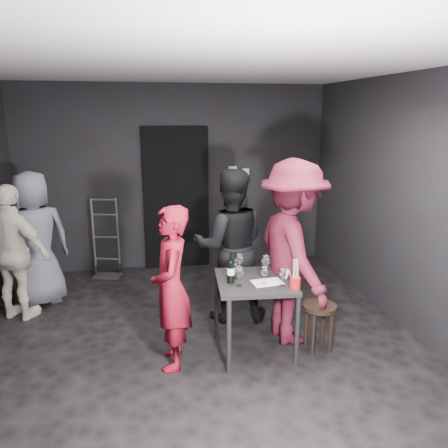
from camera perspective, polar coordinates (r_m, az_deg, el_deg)
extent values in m
cube|color=black|center=(4.58, -3.05, -15.63)|extent=(4.50, 5.00, 0.02)
cube|color=silver|center=(3.99, -3.60, 20.24)|extent=(4.50, 5.00, 0.02)
cube|color=black|center=(6.52, -6.34, 5.99)|extent=(4.50, 0.04, 2.70)
cube|color=black|center=(1.80, 8.28, -17.33)|extent=(4.50, 0.04, 2.70)
cube|color=black|center=(4.91, 23.70, 2.11)|extent=(0.04, 5.00, 2.70)
cube|color=black|center=(6.52, -6.23, 3.31)|extent=(0.95, 0.10, 2.10)
cube|color=#B7B7B2|center=(6.59, 1.11, 7.03)|extent=(0.12, 0.06, 0.12)
cube|color=#B7B7B2|center=(6.64, 2.81, 6.64)|extent=(0.10, 0.06, 0.14)
cylinder|color=#B2B2B7|center=(6.48, -16.66, -1.72)|extent=(0.03, 0.03, 1.12)
cylinder|color=#B2B2B7|center=(6.45, -13.68, -1.58)|extent=(0.03, 0.03, 1.12)
cube|color=#B2B2B7|center=(6.53, -14.92, -6.54)|extent=(0.37, 0.21, 0.03)
cylinder|color=black|center=(6.65, -16.34, -5.64)|extent=(0.04, 0.16, 0.16)
cylinder|color=black|center=(6.63, -13.43, -5.52)|extent=(0.04, 0.16, 0.16)
cube|color=black|center=(4.19, 4.08, -7.52)|extent=(0.72, 0.72, 0.04)
cylinder|color=black|center=(4.00, 0.64, -14.55)|extent=(0.04, 0.04, 0.71)
cylinder|color=black|center=(4.16, 9.55, -13.53)|extent=(0.04, 0.04, 0.71)
cylinder|color=black|center=(4.56, -1.02, -10.73)|extent=(0.04, 0.04, 0.71)
cylinder|color=black|center=(4.70, 6.79, -10.02)|extent=(0.04, 0.04, 0.71)
cylinder|color=black|center=(4.43, 12.37, -10.51)|extent=(0.33, 0.33, 0.04)
cylinder|color=black|center=(4.65, 12.80, -12.68)|extent=(0.04, 0.04, 0.41)
cylinder|color=black|center=(4.58, 10.70, -12.97)|extent=(0.04, 0.04, 0.41)
cylinder|color=black|center=(4.44, 11.57, -13.98)|extent=(0.04, 0.04, 0.41)
cylinder|color=black|center=(4.50, 13.74, -13.66)|extent=(0.04, 0.04, 0.41)
imported|color=maroon|center=(3.99, -6.91, -8.23)|extent=(0.40, 0.58, 1.53)
imported|color=black|center=(4.80, 0.84, -1.46)|extent=(1.01, 0.63, 1.96)
imported|color=#551222|center=(4.35, 9.07, -0.86)|extent=(0.82, 1.56, 2.32)
imported|color=beige|center=(5.38, -25.76, -3.20)|extent=(1.04, 0.83, 1.60)
imported|color=#545664|center=(5.65, -23.52, -1.08)|extent=(1.00, 0.82, 1.80)
cube|color=white|center=(4.13, 5.68, -7.59)|extent=(0.30, 0.21, 0.00)
cylinder|color=black|center=(4.07, 0.89, -6.29)|extent=(0.07, 0.07, 0.21)
cylinder|color=black|center=(4.02, 0.90, -4.34)|extent=(0.03, 0.03, 0.09)
cylinder|color=white|center=(4.07, 0.90, -6.17)|extent=(0.07, 0.07, 0.07)
cylinder|color=red|center=(4.01, 9.29, -7.59)|extent=(0.09, 0.09, 0.10)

